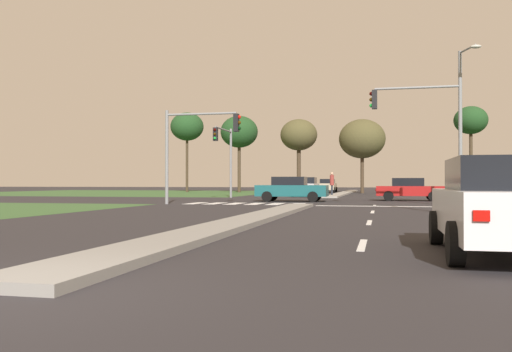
{
  "coord_description": "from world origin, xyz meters",
  "views": [
    {
      "loc": [
        3.86,
        -5.07,
        1.18
      ],
      "look_at": [
        -4.94,
        33.72,
        1.64
      ],
      "focal_mm": 38.96,
      "sensor_mm": 36.0,
      "label": 1
    }
  ],
  "objects_px": {
    "pedestrian_at_median": "(332,181)",
    "treeline_third": "(299,135)",
    "car_white_fifth": "(500,206)",
    "treeline_fifth": "(471,121)",
    "car_silver_sixth": "(306,187)",
    "car_beige_second": "(327,186)",
    "treeline_second": "(239,132)",
    "treeline_fourth": "(362,139)",
    "traffic_signal_near_left": "(195,139)",
    "traffic_signal_far_left": "(225,149)",
    "treeline_near": "(187,127)",
    "car_red_near": "(409,189)",
    "traffic_signal_near_right": "(428,122)",
    "street_lamp_second": "(462,117)",
    "car_teal_fourth": "(291,189)"
  },
  "relations": [
    {
      "from": "car_white_fifth",
      "to": "treeline_fifth",
      "type": "bearing_deg",
      "value": 82.03
    },
    {
      "from": "car_red_near",
      "to": "traffic_signal_near_right",
      "type": "height_order",
      "value": "traffic_signal_near_right"
    },
    {
      "from": "traffic_signal_far_left",
      "to": "treeline_fourth",
      "type": "bearing_deg",
      "value": 66.48
    },
    {
      "from": "treeline_fourth",
      "to": "traffic_signal_near_left",
      "type": "bearing_deg",
      "value": -103.23
    },
    {
      "from": "traffic_signal_near_left",
      "to": "treeline_fifth",
      "type": "height_order",
      "value": "treeline_fifth"
    },
    {
      "from": "traffic_signal_far_left",
      "to": "street_lamp_second",
      "type": "xyz_separation_m",
      "value": [
        15.81,
        -7.54,
        1.09
      ]
    },
    {
      "from": "car_white_fifth",
      "to": "treeline_second",
      "type": "bearing_deg",
      "value": 108.73
    },
    {
      "from": "pedestrian_at_median",
      "to": "traffic_signal_near_left",
      "type": "bearing_deg",
      "value": -154.5
    },
    {
      "from": "treeline_fifth",
      "to": "car_white_fifth",
      "type": "bearing_deg",
      "value": -97.97
    },
    {
      "from": "car_red_near",
      "to": "street_lamp_second",
      "type": "xyz_separation_m",
      "value": [
        2.6,
        -4.66,
        4.04
      ]
    },
    {
      "from": "car_beige_second",
      "to": "car_white_fifth",
      "type": "distance_m",
      "value": 56.69
    },
    {
      "from": "street_lamp_second",
      "to": "treeline_third",
      "type": "distance_m",
      "value": 32.95
    },
    {
      "from": "treeline_third",
      "to": "traffic_signal_near_right",
      "type": "bearing_deg",
      "value": -71.45
    },
    {
      "from": "car_white_fifth",
      "to": "car_silver_sixth",
      "type": "distance_m",
      "value": 37.09
    },
    {
      "from": "car_teal_fourth",
      "to": "traffic_signal_near_right",
      "type": "distance_m",
      "value": 10.2
    },
    {
      "from": "car_red_near",
      "to": "car_silver_sixth",
      "type": "bearing_deg",
      "value": -137.71
    },
    {
      "from": "car_red_near",
      "to": "treeline_fifth",
      "type": "xyz_separation_m",
      "value": [
        7.72,
        26.73,
        7.11
      ]
    },
    {
      "from": "car_teal_fourth",
      "to": "treeline_near",
      "type": "xyz_separation_m",
      "value": [
        -17.95,
        30.63,
        7.24
      ]
    },
    {
      "from": "traffic_signal_far_left",
      "to": "traffic_signal_near_left",
      "type": "bearing_deg",
      "value": -82.16
    },
    {
      "from": "traffic_signal_far_left",
      "to": "treeline_near",
      "type": "relative_size",
      "value": 0.55
    },
    {
      "from": "treeline_fourth",
      "to": "treeline_fifth",
      "type": "relative_size",
      "value": 0.85
    },
    {
      "from": "car_beige_second",
      "to": "treeline_third",
      "type": "height_order",
      "value": "treeline_third"
    },
    {
      "from": "pedestrian_at_median",
      "to": "treeline_third",
      "type": "distance_m",
      "value": 17.39
    },
    {
      "from": "car_teal_fourth",
      "to": "car_silver_sixth",
      "type": "bearing_deg",
      "value": -176.75
    },
    {
      "from": "treeline_third",
      "to": "treeline_fourth",
      "type": "bearing_deg",
      "value": -7.11
    },
    {
      "from": "traffic_signal_near_left",
      "to": "traffic_signal_far_left",
      "type": "bearing_deg",
      "value": 97.84
    },
    {
      "from": "car_white_fifth",
      "to": "traffic_signal_far_left",
      "type": "bearing_deg",
      "value": 113.68
    },
    {
      "from": "treeline_near",
      "to": "treeline_fourth",
      "type": "xyz_separation_m",
      "value": [
        21.37,
        -3.23,
        -2.1
      ]
    },
    {
      "from": "car_silver_sixth",
      "to": "street_lamp_second",
      "type": "relative_size",
      "value": 0.49
    },
    {
      "from": "car_red_near",
      "to": "treeline_second",
      "type": "height_order",
      "value": "treeline_second"
    },
    {
      "from": "car_teal_fourth",
      "to": "traffic_signal_near_left",
      "type": "relative_size",
      "value": 0.86
    },
    {
      "from": "street_lamp_second",
      "to": "treeline_fifth",
      "type": "bearing_deg",
      "value": 80.73
    },
    {
      "from": "traffic_signal_far_left",
      "to": "treeline_fifth",
      "type": "distance_m",
      "value": 32.0
    },
    {
      "from": "street_lamp_second",
      "to": "treeline_second",
      "type": "xyz_separation_m",
      "value": [
        -20.98,
        31.73,
        2.41
      ]
    },
    {
      "from": "car_beige_second",
      "to": "car_teal_fourth",
      "type": "bearing_deg",
      "value": 91.38
    },
    {
      "from": "traffic_signal_near_left",
      "to": "pedestrian_at_median",
      "type": "height_order",
      "value": "traffic_signal_near_left"
    },
    {
      "from": "car_white_fifth",
      "to": "treeline_second",
      "type": "height_order",
      "value": "treeline_second"
    },
    {
      "from": "traffic_signal_near_right",
      "to": "traffic_signal_near_left",
      "type": "height_order",
      "value": "traffic_signal_near_right"
    },
    {
      "from": "car_silver_sixth",
      "to": "car_beige_second",
      "type": "bearing_deg",
      "value": -89.71
    },
    {
      "from": "car_silver_sixth",
      "to": "treeline_third",
      "type": "relative_size",
      "value": 0.49
    },
    {
      "from": "car_silver_sixth",
      "to": "treeline_third",
      "type": "height_order",
      "value": "treeline_third"
    },
    {
      "from": "treeline_second",
      "to": "treeline_fourth",
      "type": "bearing_deg",
      "value": -10.19
    },
    {
      "from": "traffic_signal_near_right",
      "to": "car_beige_second",
      "type": "bearing_deg",
      "value": 102.83
    },
    {
      "from": "car_teal_fourth",
      "to": "car_silver_sixth",
      "type": "height_order",
      "value": "car_silver_sixth"
    },
    {
      "from": "car_white_fifth",
      "to": "pedestrian_at_median",
      "type": "xyz_separation_m",
      "value": [
        -5.94,
        37.09,
        0.5
      ]
    },
    {
      "from": "car_silver_sixth",
      "to": "traffic_signal_near_left",
      "type": "bearing_deg",
      "value": 77.94
    },
    {
      "from": "car_silver_sixth",
      "to": "traffic_signal_near_left",
      "type": "height_order",
      "value": "traffic_signal_near_left"
    },
    {
      "from": "car_red_near",
      "to": "treeline_fourth",
      "type": "distance_m",
      "value": 25.29
    },
    {
      "from": "street_lamp_second",
      "to": "treeline_fifth",
      "type": "distance_m",
      "value": 31.96
    },
    {
      "from": "car_red_near",
      "to": "street_lamp_second",
      "type": "relative_size",
      "value": 0.51
    }
  ]
}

